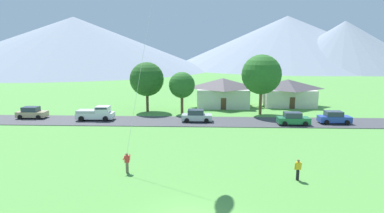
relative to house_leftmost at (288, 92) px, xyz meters
name	(u,v)px	position (x,y,z in m)	size (l,w,h in m)	color
road_strip	(199,122)	(-15.85, -14.62, -2.42)	(160.00, 6.56, 0.08)	#424247
mountain_central_ridge	(287,42)	(32.35, 136.99, 12.35)	(135.84, 135.84, 29.62)	gray
mountain_east_ridge	(71,47)	(-82.99, 104.95, 9.37)	(98.28, 98.28, 23.65)	#8E939E
mountain_far_west_ridge	(344,46)	(53.63, 108.10, 9.68)	(77.81, 77.81, 24.28)	gray
mountain_far_east_ridge	(75,44)	(-81.64, 106.36, 10.83)	(137.90, 137.90, 26.58)	gray
house_leftmost	(288,92)	(0.00, 0.00, 0.00)	(9.46, 7.77, 4.74)	beige
house_left_center	(223,92)	(-11.85, -1.79, 0.17)	(9.64, 6.87, 5.07)	silver
tree_near_left	(182,85)	(-18.61, -8.56, 2.07)	(4.10, 4.10, 6.60)	brown
tree_left_of_center	(261,75)	(-6.31, -8.81, 3.80)	(6.13, 6.13, 9.33)	brown
tree_center	(147,79)	(-24.41, -7.06, 2.85)	(5.52, 5.52, 8.08)	brown
parked_car_green_west_end	(293,119)	(-3.13, -16.18, -1.59)	(4.22, 2.12, 1.68)	#237042
parked_car_tan_mid_west	(32,113)	(-40.40, -13.46, -1.59)	(4.23, 2.13, 1.68)	tan
parked_car_blue_mid_east	(334,118)	(2.67, -15.11, -1.59)	(4.21, 2.10, 1.68)	#2847A8
parked_car_silver_east_end	(197,116)	(-16.12, -14.74, -1.59)	(4.20, 2.08, 1.68)	#B7BCC1
pickup_truck_white_west_side	(96,113)	(-30.47, -14.37, -1.40)	(5.27, 2.47, 1.99)	white
watcher_person	(298,169)	(-7.72, -35.17, -1.58)	(0.56, 0.24, 1.68)	black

